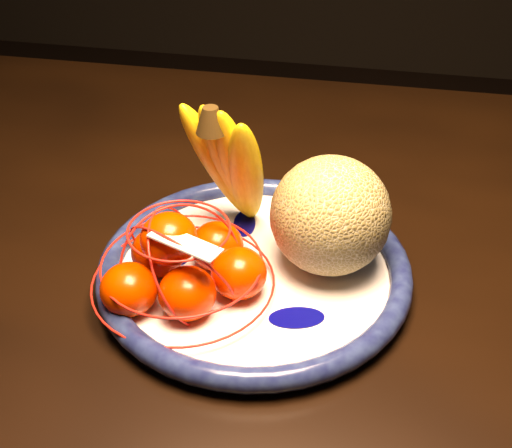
% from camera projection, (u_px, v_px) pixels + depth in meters
% --- Properties ---
extents(dining_table, '(1.47, 0.89, 0.73)m').
position_uv_depth(dining_table, '(127.00, 241.00, 0.92)').
color(dining_table, black).
rests_on(dining_table, ground).
extents(fruit_bowl, '(0.35, 0.35, 0.03)m').
position_uv_depth(fruit_bowl, '(254.00, 269.00, 0.73)').
color(fruit_bowl, white).
rests_on(fruit_bowl, dining_table).
extents(cantaloupe, '(0.13, 0.13, 0.13)m').
position_uv_depth(cantaloupe, '(330.00, 216.00, 0.70)').
color(cantaloupe, olive).
rests_on(cantaloupe, fruit_bowl).
extents(banana_bunch, '(0.12, 0.12, 0.19)m').
position_uv_depth(banana_bunch, '(233.00, 161.00, 0.73)').
color(banana_bunch, yellow).
rests_on(banana_bunch, fruit_bowl).
extents(mandarin_bag, '(0.25, 0.25, 0.12)m').
position_uv_depth(mandarin_bag, '(183.00, 265.00, 0.68)').
color(mandarin_bag, '#E83200').
rests_on(mandarin_bag, fruit_bowl).
extents(price_tag, '(0.08, 0.05, 0.01)m').
position_uv_depth(price_tag, '(185.00, 243.00, 0.63)').
color(price_tag, white).
rests_on(price_tag, mandarin_bag).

